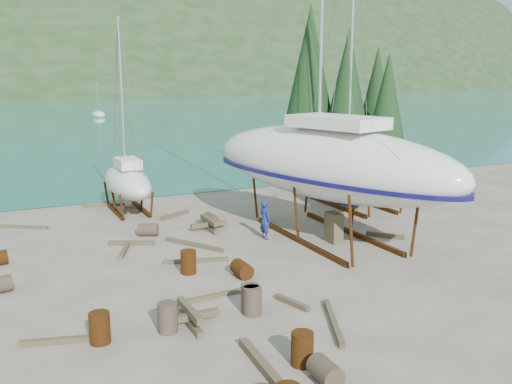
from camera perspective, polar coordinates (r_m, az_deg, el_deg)
name	(u,v)px	position (r m, az deg, el deg)	size (l,w,h in m)	color
ground	(245,281)	(20.60, -1.11, -8.93)	(600.00, 600.00, 0.00)	#5F5A4B
far_house_right	(96,85)	(211.00, -15.73, 10.26)	(6.60, 5.60, 5.60)	beige
cypress_near_right	(347,98)	(35.98, 9.11, 9.30)	(3.60, 3.60, 10.00)	black
cypress_mid_right	(387,113)	(35.32, 12.94, 7.69)	(3.06, 3.06, 8.50)	black
cypress_back_left	(310,83)	(36.81, 5.39, 10.81)	(4.14, 4.14, 11.50)	black
cypress_far_right	(376,105)	(38.59, 11.92, 8.50)	(3.24, 3.24, 9.00)	black
moored_boat_mid	(99,115)	(99.39, -15.47, 7.46)	(2.00, 5.00, 6.05)	silver
large_sailboat_near	(327,162)	(25.17, 7.13, 2.98)	(7.67, 14.26, 21.55)	silver
large_sailboat_far	(353,161)	(31.76, 9.71, 3.04)	(6.52, 10.09, 15.47)	silver
small_sailboat_shore	(127,181)	(30.87, -12.74, 1.05)	(2.00, 6.31, 10.09)	silver
worker	(265,220)	(25.41, 0.91, -2.78)	(0.65, 0.42, 1.77)	navy
drum_1	(325,372)	(14.41, 6.96, -17.39)	(0.58, 0.58, 0.88)	#2D2823
drum_5	(252,301)	(17.80, -0.37, -10.85)	(0.58, 0.58, 0.88)	#2D2823
drum_6	(242,269)	(20.95, -1.42, -7.72)	(0.58, 0.58, 0.88)	#51270D
drum_7	(302,349)	(15.05, 4.64, -15.35)	(0.58, 0.58, 0.88)	#51270D
drum_9	(148,230)	(26.48, -10.73, -3.72)	(0.58, 0.58, 0.88)	#2D2823
drum_10	(100,328)	(16.65, -15.36, -12.97)	(0.58, 0.58, 0.88)	#51270D
drum_11	(211,219)	(27.90, -4.55, -2.75)	(0.58, 0.58, 0.88)	#2D2823
drum_14	(188,262)	(21.39, -6.77, -6.96)	(0.58, 0.58, 0.88)	#51270D
drum_16	(168,317)	(16.89, -8.82, -12.30)	(0.58, 0.58, 0.88)	#2D2823
drum_17	(250,298)	(18.00, -0.59, -10.58)	(0.58, 0.58, 0.88)	#2D2823
timber_0	(20,227)	(29.57, -22.56, -3.24)	(0.14, 2.87, 0.14)	brown
timber_1	(385,235)	(26.46, 12.80, -4.26)	(0.19, 1.73, 0.19)	brown
timber_3	(203,298)	(19.04, -5.33, -10.53)	(0.15, 3.00, 0.15)	brown
timber_4	(124,251)	(24.32, -13.02, -5.73)	(0.17, 1.85, 0.17)	brown
timber_5	(334,322)	(17.43, 7.77, -12.76)	(0.16, 3.10, 0.16)	brown
timber_6	(175,215)	(29.74, -8.09, -2.29)	(0.19, 2.01, 0.19)	brown
timber_7	(292,303)	(18.63, 3.64, -10.98)	(0.17, 1.44, 0.17)	brown
timber_8	(131,243)	(25.27, -12.36, -5.01)	(0.19, 1.97, 0.19)	brown
timber_9	(104,205)	(32.77, -14.98, -1.30)	(0.15, 2.28, 0.15)	brown
timber_10	(194,245)	(24.66, -6.23, -5.25)	(0.16, 3.12, 0.16)	brown
timber_11	(196,261)	(22.62, -6.02, -6.85)	(0.15, 2.55, 0.15)	brown
timber_12	(60,341)	(17.07, -19.05, -13.88)	(0.17, 2.07, 0.17)	brown
timber_16	(261,363)	(15.04, 0.47, -16.73)	(0.23, 2.55, 0.23)	brown
timber_pile_fore	(190,317)	(17.20, -6.64, -12.29)	(1.80, 1.80, 0.60)	brown
timber_pile_aft	(209,224)	(26.97, -4.72, -3.24)	(1.80, 1.80, 0.60)	brown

